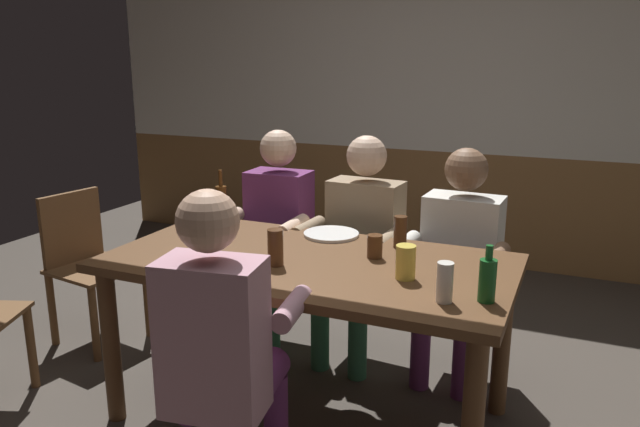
% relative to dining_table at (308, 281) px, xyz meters
% --- Properties ---
extents(ground_plane, '(7.33, 7.33, 0.00)m').
position_rel_dining_table_xyz_m(ground_plane, '(0.00, -0.01, -0.67)').
color(ground_plane, '#423A33').
extents(back_wall_upper, '(6.11, 0.12, 1.40)m').
position_rel_dining_table_xyz_m(back_wall_upper, '(0.00, 2.60, 0.93)').
color(back_wall_upper, beige).
extents(back_wall_wainscot, '(6.11, 0.12, 0.90)m').
position_rel_dining_table_xyz_m(back_wall_wainscot, '(0.00, 2.60, -0.22)').
color(back_wall_wainscot, brown).
rests_on(back_wall_wainscot, ground_plane).
extents(dining_table, '(1.79, 0.93, 0.78)m').
position_rel_dining_table_xyz_m(dining_table, '(0.00, 0.00, 0.00)').
color(dining_table, brown).
rests_on(dining_table, ground_plane).
extents(person_0, '(0.50, 0.52, 1.24)m').
position_rel_dining_table_xyz_m(person_0, '(-0.54, 0.70, 0.01)').
color(person_0, '#6B2D66').
rests_on(person_0, ground_plane).
extents(person_1, '(0.56, 0.52, 1.24)m').
position_rel_dining_table_xyz_m(person_1, '(-0.00, 0.70, 0.01)').
color(person_1, '#997F60').
rests_on(person_1, ground_plane).
extents(person_2, '(0.55, 0.53, 1.20)m').
position_rel_dining_table_xyz_m(person_2, '(0.53, 0.70, -0.00)').
color(person_2, silver).
rests_on(person_2, ground_plane).
extents(person_3, '(0.52, 0.55, 1.24)m').
position_rel_dining_table_xyz_m(person_3, '(-0.01, -0.69, 0.01)').
color(person_3, '#B78493').
rests_on(person_3, ground_plane).
extents(chair_empty_near_left, '(0.50, 0.50, 0.88)m').
position_rel_dining_table_xyz_m(chair_empty_near_left, '(-1.54, 0.24, -0.20)').
color(chair_empty_near_left, brown).
rests_on(chair_empty_near_left, ground_plane).
extents(plate_0, '(0.28, 0.28, 0.01)m').
position_rel_dining_table_xyz_m(plate_0, '(-0.05, 0.38, 0.11)').
color(plate_0, white).
rests_on(plate_0, dining_table).
extents(bottle_0, '(0.06, 0.06, 0.30)m').
position_rel_dining_table_xyz_m(bottle_0, '(-0.66, 0.34, 0.22)').
color(bottle_0, '#593314').
rests_on(bottle_0, dining_table).
extents(bottle_1, '(0.06, 0.06, 0.22)m').
position_rel_dining_table_xyz_m(bottle_1, '(0.80, -0.18, 0.19)').
color(bottle_1, '#195923').
rests_on(bottle_1, dining_table).
extents(pint_glass_0, '(0.07, 0.07, 0.16)m').
position_rel_dining_table_xyz_m(pint_glass_0, '(-0.09, -0.13, 0.19)').
color(pint_glass_0, '#4C2D19').
rests_on(pint_glass_0, dining_table).
extents(pint_glass_1, '(0.08, 0.08, 0.14)m').
position_rel_dining_table_xyz_m(pint_glass_1, '(0.46, -0.07, 0.18)').
color(pint_glass_1, '#E5C64C').
rests_on(pint_glass_1, dining_table).
extents(pint_glass_2, '(0.06, 0.06, 0.15)m').
position_rel_dining_table_xyz_m(pint_glass_2, '(0.66, -0.25, 0.18)').
color(pint_glass_2, white).
rests_on(pint_glass_2, dining_table).
extents(pint_glass_3, '(0.07, 0.07, 0.11)m').
position_rel_dining_table_xyz_m(pint_glass_3, '(0.27, 0.14, 0.16)').
color(pint_glass_3, '#4C2D19').
rests_on(pint_glass_3, dining_table).
extents(pint_glass_4, '(0.06, 0.06, 0.15)m').
position_rel_dining_table_xyz_m(pint_glass_4, '(0.33, 0.33, 0.18)').
color(pint_glass_4, '#4C2D19').
rests_on(pint_glass_4, dining_table).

